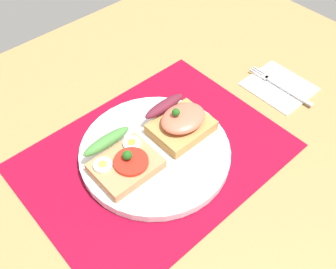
{
  "coord_description": "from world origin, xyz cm",
  "views": [
    {
      "loc": [
        -25.58,
        -31.7,
        52.56
      ],
      "look_at": [
        3.0,
        0.0,
        3.39
      ],
      "focal_mm": 40.9,
      "sensor_mm": 36.0,
      "label": 1
    }
  ],
  "objects_px": {
    "plate": "(155,152)",
    "napkin": "(279,86)",
    "sandwich_egg_tomato": "(122,160)",
    "sandwich_salmon": "(179,121)",
    "fork": "(279,85)"
  },
  "relations": [
    {
      "from": "sandwich_salmon",
      "to": "fork",
      "type": "distance_m",
      "value": 0.24
    },
    {
      "from": "plate",
      "to": "napkin",
      "type": "xyz_separation_m",
      "value": [
        0.3,
        -0.03,
        -0.01
      ]
    },
    {
      "from": "napkin",
      "to": "sandwich_salmon",
      "type": "bearing_deg",
      "value": 170.36
    },
    {
      "from": "sandwich_salmon",
      "to": "fork",
      "type": "bearing_deg",
      "value": -9.58
    },
    {
      "from": "sandwich_egg_tomato",
      "to": "sandwich_salmon",
      "type": "relative_size",
      "value": 1.01
    },
    {
      "from": "sandwich_salmon",
      "to": "fork",
      "type": "relative_size",
      "value": 0.68
    },
    {
      "from": "sandwich_salmon",
      "to": "napkin",
      "type": "bearing_deg",
      "value": -9.64
    },
    {
      "from": "sandwich_egg_tomato",
      "to": "sandwich_salmon",
      "type": "distance_m",
      "value": 0.12
    },
    {
      "from": "plate",
      "to": "sandwich_salmon",
      "type": "height_order",
      "value": "sandwich_salmon"
    },
    {
      "from": "sandwich_egg_tomato",
      "to": "plate",
      "type": "bearing_deg",
      "value": -10.3
    },
    {
      "from": "plate",
      "to": "napkin",
      "type": "height_order",
      "value": "plate"
    },
    {
      "from": "plate",
      "to": "sandwich_egg_tomato",
      "type": "bearing_deg",
      "value": 169.7
    },
    {
      "from": "sandwich_egg_tomato",
      "to": "sandwich_salmon",
      "type": "height_order",
      "value": "sandwich_salmon"
    },
    {
      "from": "sandwich_salmon",
      "to": "fork",
      "type": "height_order",
      "value": "sandwich_salmon"
    },
    {
      "from": "sandwich_salmon",
      "to": "plate",
      "type": "bearing_deg",
      "value": -174.08
    }
  ]
}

